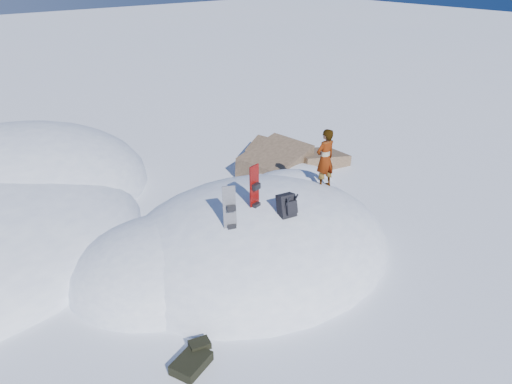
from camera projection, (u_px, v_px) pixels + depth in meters
ground at (256, 250)px, 12.30m from camera, size 120.00×120.00×0.00m
snow_mound at (244, 248)px, 12.37m from camera, size 8.00×6.00×3.00m
rock_outcrop at (286, 174)px, 16.51m from camera, size 4.68×4.41×1.68m
snowboard_red at (255, 198)px, 11.16m from camera, size 0.30×0.20×1.60m
snowboard_dark at (231, 219)px, 10.52m from camera, size 0.36×0.34×1.48m
backpack at (287, 206)px, 10.91m from camera, size 0.43×0.49×0.61m
gear_pile at (193, 360)px, 8.81m from camera, size 0.95×0.74×0.25m
person at (325, 159)px, 12.80m from camera, size 0.60×0.41×1.59m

